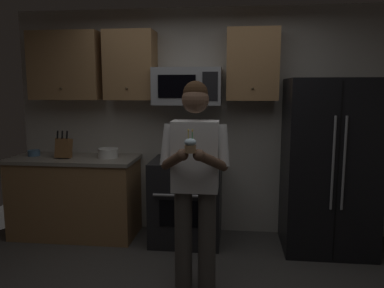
{
  "coord_description": "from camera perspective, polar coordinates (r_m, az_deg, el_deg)",
  "views": [
    {
      "loc": [
        0.37,
        -2.66,
        1.7
      ],
      "look_at": [
        0.03,
        0.36,
        1.25
      ],
      "focal_mm": 35.15,
      "sensor_mm": 36.0,
      "label": 1
    }
  ],
  "objects": [
    {
      "name": "counter_left",
      "position": [
        4.6,
        -17.23,
        -7.55
      ],
      "size": [
        1.44,
        0.66,
        0.92
      ],
      "color": "#9E7247",
      "rests_on": "ground"
    },
    {
      "name": "knife_block",
      "position": [
        4.47,
        -18.9,
        -0.57
      ],
      "size": [
        0.16,
        0.15,
        0.32
      ],
      "color": "brown",
      "rests_on": "counter_left"
    },
    {
      "name": "bowl_large_white",
      "position": [
        4.36,
        -12.63,
        -1.3
      ],
      "size": [
        0.23,
        0.23,
        0.11
      ],
      "color": "white",
      "rests_on": "counter_left"
    },
    {
      "name": "wall_back",
      "position": [
        4.44,
        1.71,
        3.29
      ],
      "size": [
        4.4,
        0.1,
        2.6
      ],
      "primitive_type": "cube",
      "color": "beige",
      "rests_on": "ground"
    },
    {
      "name": "cupcake",
      "position": [
        2.72,
        -0.26,
        -0.18
      ],
      "size": [
        0.09,
        0.09,
        0.17
      ],
      "color": "#A87F56"
    },
    {
      "name": "cabinet_row_upper",
      "position": [
        4.33,
        -8.31,
        11.68
      ],
      "size": [
        2.78,
        0.36,
        0.76
      ],
      "color": "#9E7247"
    },
    {
      "name": "person",
      "position": [
        3.1,
        0.47,
        -4.7
      ],
      "size": [
        0.6,
        0.48,
        1.76
      ],
      "color": "#4C4742",
      "rests_on": "ground"
    },
    {
      "name": "microwave",
      "position": [
        4.17,
        -0.66,
        8.73
      ],
      "size": [
        0.74,
        0.41,
        0.4
      ],
      "color": "#9EA0A5"
    },
    {
      "name": "refrigerator",
      "position": [
        4.17,
        19.99,
        -3.12
      ],
      "size": [
        0.9,
        0.75,
        1.8
      ],
      "color": "black",
      "rests_on": "ground"
    },
    {
      "name": "oven_range",
      "position": [
        4.23,
        -0.84,
        -8.55
      ],
      "size": [
        0.76,
        0.7,
        0.93
      ],
      "color": "black",
      "rests_on": "ground"
    },
    {
      "name": "bowl_small_colored",
      "position": [
        4.75,
        -22.86,
        -1.24
      ],
      "size": [
        0.14,
        0.14,
        0.07
      ],
      "color": "#4C7299",
      "rests_on": "counter_left"
    }
  ]
}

